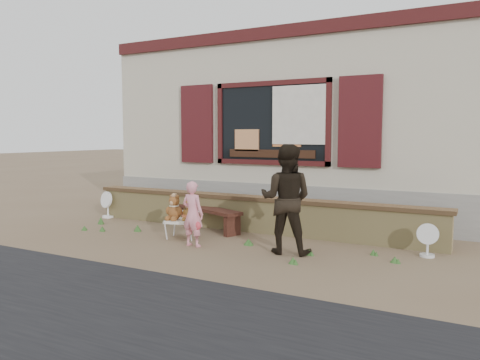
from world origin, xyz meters
The scene contains 12 objects.
ground centered at (0.00, 0.00, 0.00)m, with size 80.00×80.00×0.00m, color brown.
shopfront centered at (0.00, 4.49, 2.00)m, with size 8.04×5.13×4.00m.
brick_wall centered at (0.00, 1.00, 0.34)m, with size 7.10×0.36×0.67m.
bench centered at (-0.75, 0.72, 0.31)m, with size 1.67×0.96×0.43m.
folding_chair centered at (-0.75, -0.14, 0.30)m, with size 0.63×0.59×0.33m.
teddy_bear_left centered at (-0.89, -0.18, 0.55)m, with size 0.33×0.29×0.45m, color brown, non-canonical shape.
teddy_bear_right centered at (-0.62, -0.11, 0.51)m, with size 0.26×0.23×0.36m, color brown, non-canonical shape.
child centered at (-0.26, -0.54, 0.53)m, with size 0.39×0.25×1.06m, color pink.
adult centered at (1.24, -0.23, 0.84)m, with size 0.81×0.63×1.67m, color black.
fan_left centered at (-3.40, 0.80, 0.29)m, with size 0.37×0.25×0.58m.
fan_right centered at (3.19, 0.54, 0.25)m, with size 0.31×0.21×0.51m.
grass_tufts centered at (-0.40, -0.13, 0.05)m, with size 5.95×1.13×0.14m.
Camera 1 is at (3.95, -6.78, 1.80)m, focal length 35.00 mm.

